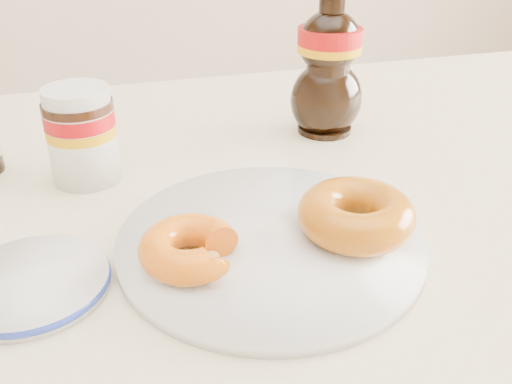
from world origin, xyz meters
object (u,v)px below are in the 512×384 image
object	(u,v)px
plate	(270,241)
donut_whole	(356,214)
syrup_bottle	(328,63)
dining_table	(241,264)
nutella_jar	(81,131)
donut_bitten	(190,248)
blue_rim_saucer	(31,283)

from	to	relation	value
plate	donut_whole	size ratio (longest dim) A/B	2.62
plate	donut_whole	xyz separation A→B (m)	(0.08, -0.02, 0.03)
donut_whole	syrup_bottle	size ratio (longest dim) A/B	0.57
donut_whole	syrup_bottle	distance (m)	0.29
dining_table	plate	xyz separation A→B (m)	(0.01, -0.09, 0.09)
nutella_jar	syrup_bottle	size ratio (longest dim) A/B	0.57
donut_bitten	syrup_bottle	distance (m)	0.37
dining_table	syrup_bottle	distance (m)	0.29
donut_bitten	blue_rim_saucer	xyz separation A→B (m)	(-0.14, 0.02, -0.02)
donut_bitten	nutella_jar	xyz separation A→B (m)	(-0.08, 0.22, 0.03)
nutella_jar	blue_rim_saucer	distance (m)	0.22
dining_table	syrup_bottle	world-z (taller)	syrup_bottle
nutella_jar	syrup_bottle	distance (m)	0.33
blue_rim_saucer	nutella_jar	bearing A→B (deg)	75.32
blue_rim_saucer	donut_whole	bearing A→B (deg)	-2.45
dining_table	syrup_bottle	size ratio (longest dim) A/B	7.18
donut_bitten	syrup_bottle	size ratio (longest dim) A/B	0.46
donut_bitten	dining_table	bearing A→B (deg)	50.18
donut_bitten	donut_whole	xyz separation A→B (m)	(0.16, 0.01, 0.00)
donut_bitten	nutella_jar	bearing A→B (deg)	103.68
nutella_jar	syrup_bottle	xyz separation A→B (m)	(0.32, 0.06, 0.04)
dining_table	nutella_jar	distance (m)	0.24
dining_table	plate	size ratio (longest dim) A/B	4.78
nutella_jar	plate	bearing A→B (deg)	-50.29
plate	syrup_bottle	world-z (taller)	syrup_bottle
donut_bitten	nutella_jar	distance (m)	0.24
nutella_jar	dining_table	bearing A→B (deg)	-33.67
plate	donut_bitten	distance (m)	0.09
donut_bitten	nutella_jar	world-z (taller)	nutella_jar
donut_bitten	plate	bearing A→B (deg)	8.85
blue_rim_saucer	dining_table	bearing A→B (deg)	24.73
donut_bitten	donut_whole	bearing A→B (deg)	-4.84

